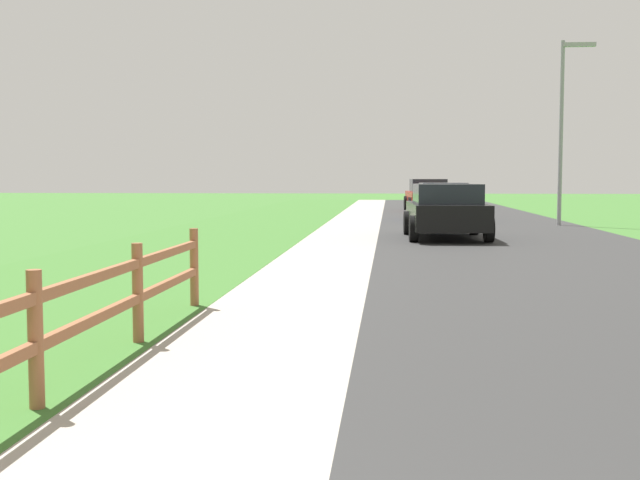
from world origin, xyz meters
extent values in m
plane|color=#3B702C|center=(0.00, 25.00, 0.00)|extent=(120.00, 120.00, 0.00)
cube|color=#2F2F2F|center=(3.50, 27.00, 0.00)|extent=(7.00, 66.00, 0.01)
cube|color=#A8A093|center=(-3.00, 27.00, 0.00)|extent=(6.00, 66.00, 0.01)
cube|color=#3B702C|center=(-4.50, 27.00, 0.01)|extent=(5.00, 66.00, 0.00)
cylinder|color=#925A39|center=(-2.19, 4.79, 0.50)|extent=(0.11, 0.11, 1.01)
cylinder|color=#925A39|center=(-2.19, 7.13, 0.50)|extent=(0.11, 0.11, 1.01)
cylinder|color=#925A39|center=(-2.19, 9.47, 0.50)|extent=(0.11, 0.11, 1.01)
cube|color=#925A39|center=(-2.19, 4.79, 0.45)|extent=(0.07, 9.37, 0.09)
cube|color=#925A39|center=(-2.19, 4.79, 0.81)|extent=(0.07, 9.37, 0.09)
cube|color=black|center=(1.86, 21.60, 0.63)|extent=(2.08, 4.55, 0.68)
cube|color=#1E232B|center=(1.87, 21.39, 1.23)|extent=(1.78, 2.46, 0.52)
cylinder|color=black|center=(2.87, 20.24, 0.34)|extent=(0.24, 0.70, 0.69)
cylinder|color=black|center=(0.95, 20.18, 0.34)|extent=(0.24, 0.70, 0.69)
cylinder|color=black|center=(2.77, 23.02, 0.34)|extent=(0.24, 0.70, 0.69)
cylinder|color=black|center=(0.85, 22.96, 0.34)|extent=(0.24, 0.70, 0.69)
cube|color=navy|center=(2.38, 31.22, 0.66)|extent=(2.05, 4.58, 0.68)
cube|color=#1E232B|center=(2.38, 31.02, 1.23)|extent=(1.77, 2.53, 0.47)
cylinder|color=black|center=(3.38, 29.84, 0.37)|extent=(0.24, 0.75, 0.74)
cylinder|color=black|center=(1.45, 29.79, 0.37)|extent=(0.24, 0.75, 0.74)
cylinder|color=black|center=(3.30, 32.65, 0.37)|extent=(0.24, 0.75, 0.74)
cylinder|color=black|center=(1.37, 32.60, 0.37)|extent=(0.24, 0.75, 0.74)
cube|color=maroon|center=(2.22, 39.89, 0.64)|extent=(2.18, 4.40, 0.67)
cube|color=#1E232B|center=(2.22, 39.84, 1.29)|extent=(1.81, 1.98, 0.62)
cylinder|color=black|center=(3.26, 38.62, 0.36)|extent=(0.26, 0.73, 0.72)
cylinder|color=black|center=(1.33, 38.50, 0.36)|extent=(0.26, 0.73, 0.72)
cylinder|color=black|center=(3.11, 41.27, 0.36)|extent=(0.26, 0.73, 0.72)
cylinder|color=black|center=(1.18, 41.16, 0.36)|extent=(0.26, 0.73, 0.72)
cylinder|color=gray|center=(6.23, 28.04, 3.19)|extent=(0.14, 0.14, 6.38)
cube|color=#999999|center=(6.78, 28.04, 6.23)|extent=(1.10, 0.20, 0.14)
camera|label=1|loc=(0.32, -0.69, 1.66)|focal=45.19mm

